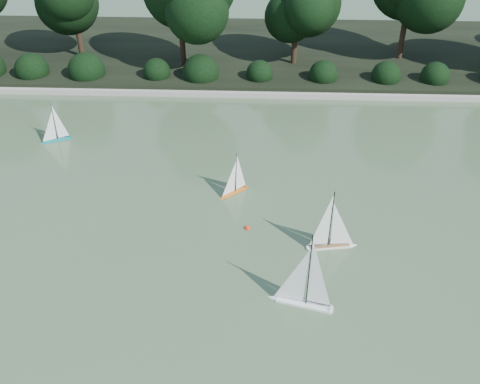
# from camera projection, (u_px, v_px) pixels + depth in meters

# --- Properties ---
(ground) EXTENTS (80.00, 80.00, 0.00)m
(ground) POSITION_uv_depth(u_px,v_px,m) (265.00, 285.00, 10.47)
(ground) COLOR #33482B
(ground) RESTS_ON ground
(pond_coping) EXTENTS (40.00, 0.35, 0.18)m
(pond_coping) POSITION_uv_depth(u_px,v_px,m) (266.00, 94.00, 17.87)
(pond_coping) COLOR gray
(pond_coping) RESTS_ON ground
(far_bank) EXTENTS (40.00, 8.00, 0.30)m
(far_bank) POSITION_uv_depth(u_px,v_px,m) (266.00, 52.00, 21.15)
(far_bank) COLOR black
(far_bank) RESTS_ON ground
(shrub_hedge) EXTENTS (29.10, 1.10, 1.10)m
(shrub_hedge) POSITION_uv_depth(u_px,v_px,m) (266.00, 74.00, 18.41)
(shrub_hedge) COLOR black
(shrub_hedge) RESTS_ON ground
(sailboat_white_a) EXTENTS (1.26, 0.50, 1.72)m
(sailboat_white_a) POSITION_uv_depth(u_px,v_px,m) (299.00, 293.00, 9.90)
(sailboat_white_a) COLOR white
(sailboat_white_a) RESTS_ON ground
(sailboat_white_b) EXTENTS (1.14, 0.36, 1.55)m
(sailboat_white_b) POSITION_uv_depth(u_px,v_px,m) (334.00, 238.00, 11.29)
(sailboat_white_b) COLOR silver
(sailboat_white_b) RESTS_ON ground
(sailboat_orange) EXTENTS (0.72, 0.67, 1.19)m
(sailboat_orange) POSITION_uv_depth(u_px,v_px,m) (232.00, 187.00, 13.00)
(sailboat_orange) COLOR orange
(sailboat_orange) RESTS_ON ground
(sailboat_teal) EXTENTS (0.84, 0.52, 1.22)m
(sailboat_teal) POSITION_uv_depth(u_px,v_px,m) (54.00, 135.00, 15.24)
(sailboat_teal) COLOR #0B8086
(sailboat_teal) RESTS_ON ground
(race_buoy) EXTENTS (0.14, 0.14, 0.14)m
(race_buoy) POSITION_uv_depth(u_px,v_px,m) (248.00, 228.00, 11.95)
(race_buoy) COLOR red
(race_buoy) RESTS_ON ground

